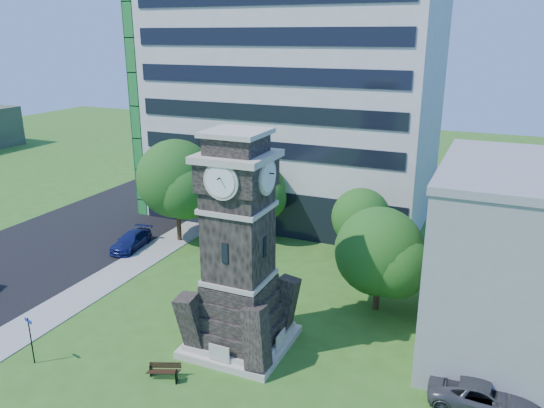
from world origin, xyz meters
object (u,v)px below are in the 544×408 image
at_px(car_east_lot, 484,397).
at_px(park_bench, 164,370).
at_px(clock_tower, 239,259).
at_px(car_street_north, 131,241).
at_px(street_sign, 30,335).

height_order(car_east_lot, park_bench, car_east_lot).
relative_size(clock_tower, park_bench, 7.48).
height_order(clock_tower, car_street_north, clock_tower).
height_order(clock_tower, park_bench, clock_tower).
height_order(clock_tower, car_east_lot, clock_tower).
bearing_deg(car_street_north, car_east_lot, -26.53).
bearing_deg(car_east_lot, park_bench, 104.43).
distance_m(clock_tower, street_sign, 11.64).
xyz_separation_m(car_east_lot, park_bench, (-15.07, -3.92, -0.26)).
bearing_deg(park_bench, street_sign, 171.06).
distance_m(car_east_lot, street_sign, 22.90).
relative_size(clock_tower, street_sign, 4.50).
height_order(car_street_north, park_bench, car_street_north).
height_order(park_bench, street_sign, street_sign).
bearing_deg(car_east_lot, street_sign, 104.12).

